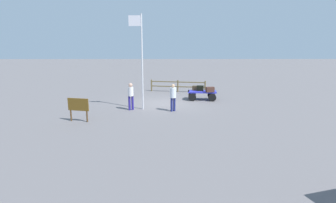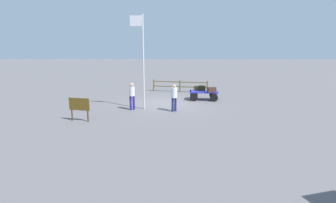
{
  "view_description": "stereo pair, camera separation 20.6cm",
  "coord_description": "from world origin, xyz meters",
  "px_view_note": "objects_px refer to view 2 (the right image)",
  "views": [
    {
      "loc": [
        -0.16,
        18.06,
        3.98
      ],
      "look_at": [
        -0.24,
        6.0,
        1.41
      ],
      "focal_mm": 28.42,
      "sensor_mm": 36.0,
      "label": 1
    },
    {
      "loc": [
        -0.37,
        18.06,
        3.98
      ],
      "look_at": [
        -0.24,
        6.0,
        1.41
      ],
      "focal_mm": 28.42,
      "sensor_mm": 36.0,
      "label": 2
    }
  ],
  "objects_px": {
    "suitcase_grey": "(198,88)",
    "flagpole": "(142,55)",
    "luggage_cart": "(203,94)",
    "worker_lead": "(174,95)",
    "suitcase_navy": "(202,88)",
    "suitcase_tan": "(212,90)",
    "signboard": "(79,106)",
    "worker_trailing": "(132,94)"
  },
  "relations": [
    {
      "from": "suitcase_grey",
      "to": "suitcase_tan",
      "type": "distance_m",
      "value": 1.19
    },
    {
      "from": "suitcase_navy",
      "to": "flagpole",
      "type": "bearing_deg",
      "value": 36.16
    },
    {
      "from": "suitcase_grey",
      "to": "worker_lead",
      "type": "bearing_deg",
      "value": 64.26
    },
    {
      "from": "suitcase_grey",
      "to": "flagpole",
      "type": "height_order",
      "value": "flagpole"
    },
    {
      "from": "luggage_cart",
      "to": "suitcase_navy",
      "type": "relative_size",
      "value": 3.89
    },
    {
      "from": "luggage_cart",
      "to": "suitcase_navy",
      "type": "bearing_deg",
      "value": -45.93
    },
    {
      "from": "worker_trailing",
      "to": "worker_lead",
      "type": "bearing_deg",
      "value": 172.32
    },
    {
      "from": "suitcase_navy",
      "to": "signboard",
      "type": "height_order",
      "value": "signboard"
    },
    {
      "from": "worker_lead",
      "to": "suitcase_navy",
      "type": "bearing_deg",
      "value": -120.59
    },
    {
      "from": "suitcase_tan",
      "to": "flagpole",
      "type": "xyz_separation_m",
      "value": [
        4.7,
        2.43,
        2.51
      ]
    },
    {
      "from": "luggage_cart",
      "to": "suitcase_grey",
      "type": "distance_m",
      "value": 0.63
    },
    {
      "from": "suitcase_grey",
      "to": "suitcase_navy",
      "type": "xyz_separation_m",
      "value": [
        -0.27,
        0.24,
        0.03
      ]
    },
    {
      "from": "suitcase_tan",
      "to": "suitcase_grey",
      "type": "bearing_deg",
      "value": -39.9
    },
    {
      "from": "suitcase_navy",
      "to": "signboard",
      "type": "bearing_deg",
      "value": 38.8
    },
    {
      "from": "luggage_cart",
      "to": "worker_trailing",
      "type": "relative_size",
      "value": 1.26
    },
    {
      "from": "suitcase_navy",
      "to": "signboard",
      "type": "distance_m",
      "value": 9.15
    },
    {
      "from": "suitcase_grey",
      "to": "suitcase_tan",
      "type": "height_order",
      "value": "suitcase_tan"
    },
    {
      "from": "worker_trailing",
      "to": "flagpole",
      "type": "height_order",
      "value": "flagpole"
    },
    {
      "from": "suitcase_grey",
      "to": "worker_lead",
      "type": "relative_size",
      "value": 0.37
    },
    {
      "from": "suitcase_grey",
      "to": "flagpole",
      "type": "relative_size",
      "value": 0.11
    },
    {
      "from": "suitcase_grey",
      "to": "suitcase_tan",
      "type": "bearing_deg",
      "value": 140.1
    },
    {
      "from": "suitcase_grey",
      "to": "flagpole",
      "type": "xyz_separation_m",
      "value": [
        3.78,
        3.2,
        2.52
      ]
    },
    {
      "from": "suitcase_tan",
      "to": "flagpole",
      "type": "relative_size",
      "value": 0.11
    },
    {
      "from": "flagpole",
      "to": "signboard",
      "type": "relative_size",
      "value": 4.63
    },
    {
      "from": "suitcase_grey",
      "to": "worker_trailing",
      "type": "xyz_separation_m",
      "value": [
        4.43,
        3.43,
        0.17
      ]
    },
    {
      "from": "worker_trailing",
      "to": "suitcase_tan",
      "type": "bearing_deg",
      "value": -153.5
    },
    {
      "from": "luggage_cart",
      "to": "signboard",
      "type": "height_order",
      "value": "signboard"
    },
    {
      "from": "worker_lead",
      "to": "signboard",
      "type": "height_order",
      "value": "worker_lead"
    },
    {
      "from": "luggage_cart",
      "to": "suitcase_navy",
      "type": "height_order",
      "value": "suitcase_navy"
    },
    {
      "from": "luggage_cart",
      "to": "suitcase_grey",
      "type": "relative_size",
      "value": 3.43
    },
    {
      "from": "suitcase_navy",
      "to": "flagpole",
      "type": "relative_size",
      "value": 0.09
    },
    {
      "from": "suitcase_navy",
      "to": "worker_lead",
      "type": "height_order",
      "value": "worker_lead"
    },
    {
      "from": "luggage_cart",
      "to": "suitcase_navy",
      "type": "distance_m",
      "value": 0.42
    },
    {
      "from": "worker_lead",
      "to": "worker_trailing",
      "type": "height_order",
      "value": "worker_trailing"
    },
    {
      "from": "signboard",
      "to": "worker_trailing",
      "type": "bearing_deg",
      "value": -133.71
    },
    {
      "from": "suitcase_grey",
      "to": "signboard",
      "type": "xyz_separation_m",
      "value": [
        6.86,
        5.97,
        0.0
      ]
    },
    {
      "from": "flagpole",
      "to": "suitcase_tan",
      "type": "bearing_deg",
      "value": -152.59
    },
    {
      "from": "luggage_cart",
      "to": "worker_lead",
      "type": "xyz_separation_m",
      "value": [
        2.2,
        3.43,
        0.53
      ]
    },
    {
      "from": "suitcase_navy",
      "to": "suitcase_tan",
      "type": "bearing_deg",
      "value": 140.46
    },
    {
      "from": "luggage_cart",
      "to": "worker_lead",
      "type": "bearing_deg",
      "value": 57.3
    },
    {
      "from": "worker_lead",
      "to": "worker_trailing",
      "type": "bearing_deg",
      "value": -7.68
    },
    {
      "from": "worker_trailing",
      "to": "flagpole",
      "type": "distance_m",
      "value": 2.45
    }
  ]
}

